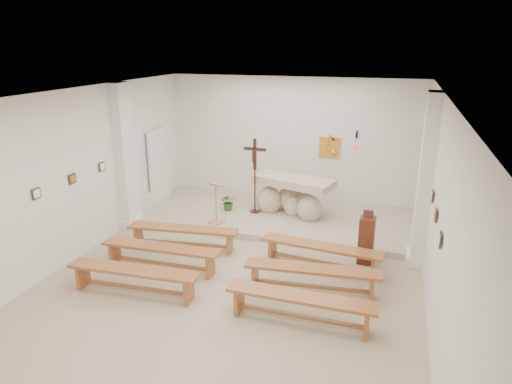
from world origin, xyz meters
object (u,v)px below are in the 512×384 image
(altar, at_px, (292,198))
(bench_left_third, at_px, (134,275))
(donation_pedestal, at_px, (366,240))
(bench_right_second, at_px, (312,274))
(bench_left_front, at_px, (183,233))
(bench_right_third, at_px, (301,302))
(bench_left_second, at_px, (161,252))
(crucifix_stand, at_px, (255,171))
(lectern, at_px, (216,202))
(bench_right_front, at_px, (321,251))

(altar, relative_size, bench_left_third, 0.89)
(donation_pedestal, xyz_separation_m, bench_right_second, (-0.83, -1.53, -0.12))
(bench_left_front, xyz_separation_m, bench_right_third, (3.05, -2.00, 0.00))
(bench_left_third, bearing_deg, bench_left_second, 87.25)
(bench_left_second, distance_m, bench_left_third, 1.00)
(crucifix_stand, bearing_deg, donation_pedestal, -27.12)
(donation_pedestal, bearing_deg, bench_left_front, -169.96)
(crucifix_stand, xyz_separation_m, bench_right_third, (2.12, -4.29, -0.88))
(lectern, distance_m, bench_right_front, 3.12)
(bench_right_second, xyz_separation_m, bench_right_third, (0.00, -1.00, 0.00))
(altar, relative_size, crucifix_stand, 1.13)
(donation_pedestal, distance_m, bench_left_second, 4.18)
(altar, xyz_separation_m, bench_right_front, (1.19, -2.50, -0.17))
(lectern, bearing_deg, bench_left_third, -79.98)
(altar, height_order, lectern, lectern)
(bench_right_third, bearing_deg, bench_left_third, -179.08)
(bench_right_front, distance_m, bench_left_second, 3.21)
(bench_right_second, height_order, bench_left_third, same)
(bench_right_second, bearing_deg, donation_pedestal, 56.38)
(crucifix_stand, relative_size, bench_left_front, 0.78)
(bench_right_front, bearing_deg, bench_left_third, -140.18)
(bench_right_front, bearing_deg, crucifix_stand, 139.33)
(donation_pedestal, relative_size, bench_left_third, 0.47)
(altar, bearing_deg, bench_right_front, -48.44)
(crucifix_stand, distance_m, bench_right_third, 4.87)
(lectern, relative_size, bench_right_front, 0.43)
(lectern, xyz_separation_m, bench_left_third, (-0.24, -3.32, -0.29))
(donation_pedestal, height_order, bench_left_third, donation_pedestal)
(bench_left_front, relative_size, bench_left_second, 1.01)
(bench_right_second, distance_m, bench_right_third, 1.00)
(altar, xyz_separation_m, donation_pedestal, (2.02, -1.96, -0.05))
(bench_right_front, height_order, bench_left_third, same)
(donation_pedestal, xyz_separation_m, bench_left_third, (-3.88, -2.53, -0.12))
(altar, relative_size, bench_right_third, 0.89)
(crucifix_stand, distance_m, donation_pedestal, 3.52)
(crucifix_stand, bearing_deg, altar, 16.17)
(crucifix_stand, xyz_separation_m, donation_pedestal, (2.95, -1.76, -0.76))
(bench_left_second, bearing_deg, crucifix_stand, 72.86)
(bench_right_front, xyz_separation_m, bench_right_second, (0.00, -1.00, 0.00))
(altar, xyz_separation_m, bench_left_front, (-1.87, -2.50, -0.17))
(altar, height_order, bench_left_second, altar)
(donation_pedestal, bearing_deg, altar, 138.00)
(donation_pedestal, bearing_deg, bench_right_front, -145.10)
(bench_left_second, bearing_deg, bench_right_third, -19.42)
(bench_left_second, bearing_deg, bench_right_second, -1.28)
(donation_pedestal, height_order, bench_right_front, donation_pedestal)
(bench_left_front, bearing_deg, lectern, 73.06)
(bench_left_third, bearing_deg, altar, 64.73)
(altar, height_order, bench_right_third, altar)
(lectern, xyz_separation_m, bench_right_third, (2.81, -3.32, -0.29))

